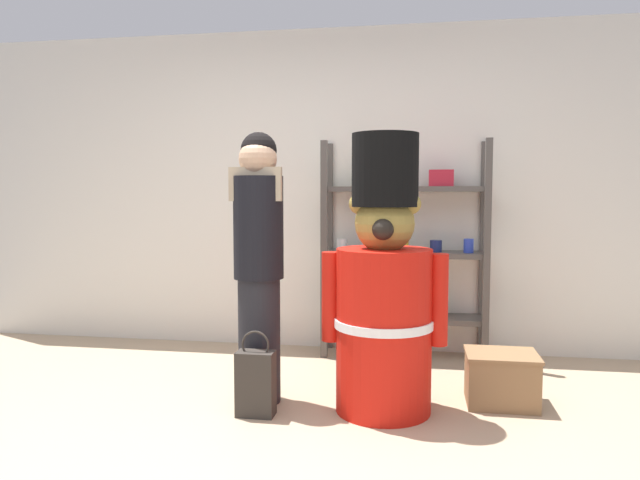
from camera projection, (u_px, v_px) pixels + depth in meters
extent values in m
plane|color=tan|center=(271.00, 462.00, 2.79)|extent=(6.40, 6.40, 0.00)
cube|color=silver|center=(336.00, 190.00, 4.85)|extent=(6.40, 0.12, 2.60)
cube|color=#4C4742|center=(324.00, 250.00, 4.53)|extent=(0.05, 0.05, 1.68)
cube|color=#4C4742|center=(487.00, 253.00, 4.33)|extent=(0.05, 0.05, 1.68)
cube|color=#4C4742|center=(330.00, 247.00, 4.83)|extent=(0.05, 0.05, 1.68)
cube|color=#4C4742|center=(482.00, 249.00, 4.63)|extent=(0.05, 0.05, 1.68)
cube|color=#4C4742|center=(403.00, 318.00, 4.62)|extent=(1.22, 0.30, 0.04)
cube|color=#4C4742|center=(404.00, 254.00, 4.58)|extent=(1.22, 0.30, 0.04)
cube|color=#4C4742|center=(405.00, 189.00, 4.54)|extent=(1.22, 0.30, 0.04)
cylinder|color=white|center=(342.00, 245.00, 4.64)|extent=(0.08, 0.08, 0.09)
cylinder|color=black|center=(373.00, 244.00, 4.62)|extent=(0.09, 0.09, 0.10)
cylinder|color=yellow|center=(404.00, 245.00, 4.54)|extent=(0.07, 0.07, 0.10)
cylinder|color=navy|center=(436.00, 246.00, 4.54)|extent=(0.09, 0.09, 0.09)
cylinder|color=blue|center=(469.00, 246.00, 4.47)|extent=(0.08, 0.08, 0.11)
cylinder|color=navy|center=(365.00, 302.00, 4.66)|extent=(0.07, 0.07, 0.19)
cylinder|color=#B27226|center=(443.00, 304.00, 4.55)|extent=(0.07, 0.07, 0.20)
cube|color=gold|center=(369.00, 176.00, 4.58)|extent=(0.13, 0.10, 0.16)
cube|color=#B21E2D|center=(441.00, 178.00, 4.49)|extent=(0.18, 0.15, 0.13)
cylinder|color=red|center=(384.00, 330.00, 3.42)|extent=(0.55, 0.55, 0.96)
cylinder|color=white|center=(384.00, 323.00, 3.42)|extent=(0.58, 0.58, 0.05)
sphere|color=olive|center=(385.00, 223.00, 3.37)|extent=(0.34, 0.34, 0.34)
sphere|color=olive|center=(359.00, 204.00, 3.39)|extent=(0.12, 0.12, 0.12)
sphere|color=olive|center=(411.00, 204.00, 3.34)|extent=(0.12, 0.12, 0.12)
cylinder|color=black|center=(385.00, 170.00, 3.35)|extent=(0.38, 0.38, 0.42)
cylinder|color=red|center=(331.00, 296.00, 3.46)|extent=(0.11, 0.11, 0.53)
cylinder|color=red|center=(438.00, 300.00, 3.36)|extent=(0.11, 0.11, 0.53)
sphere|color=black|center=(383.00, 229.00, 3.22)|extent=(0.12, 0.12, 0.12)
cylinder|color=black|center=(259.00, 340.00, 3.59)|extent=(0.26, 0.26, 0.76)
cylinder|color=black|center=(258.00, 227.00, 3.53)|extent=(0.30, 0.30, 0.61)
sphere|color=tan|center=(258.00, 159.00, 3.50)|extent=(0.23, 0.23, 0.23)
cube|color=tan|center=(255.00, 184.00, 3.46)|extent=(0.32, 0.04, 0.20)
sphere|color=black|center=(259.00, 150.00, 3.52)|extent=(0.22, 0.22, 0.22)
cube|color=#332D28|center=(256.00, 384.00, 3.37)|extent=(0.22, 0.13, 0.37)
torus|color=#332D28|center=(255.00, 345.00, 3.35)|extent=(0.16, 0.01, 0.16)
cube|color=olive|center=(501.00, 380.00, 3.55)|extent=(0.41, 0.34, 0.30)
cube|color=olive|center=(502.00, 355.00, 3.54)|extent=(0.42, 0.35, 0.02)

